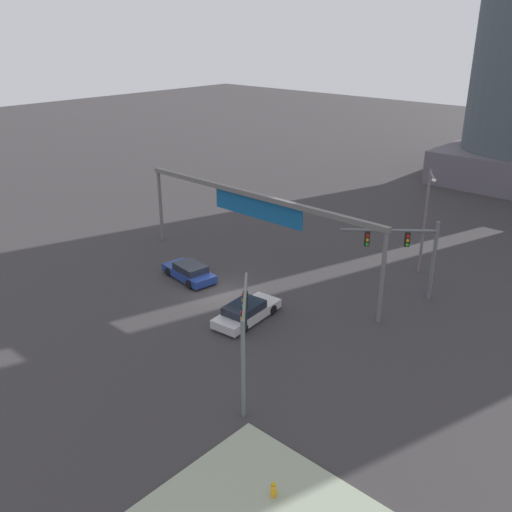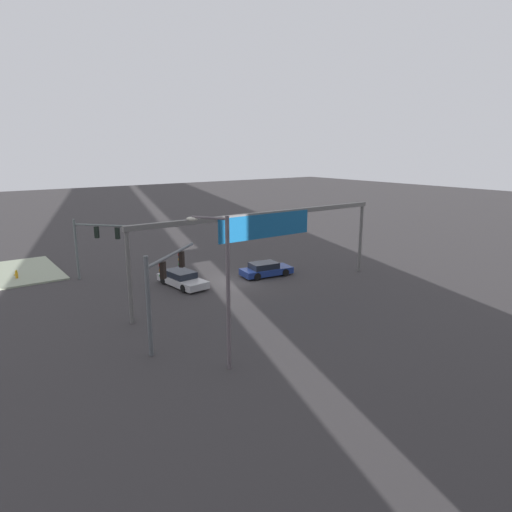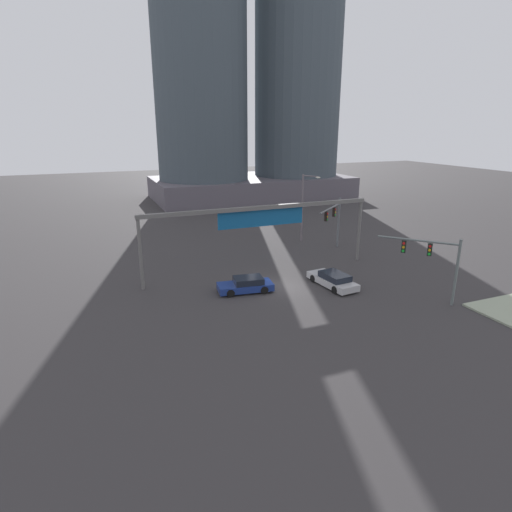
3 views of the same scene
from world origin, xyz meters
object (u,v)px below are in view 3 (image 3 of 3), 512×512
object	(u,v)px
traffic_signal_opposite_side	(334,216)
sedan_car_approaching	(333,280)
streetlamp_curved_arm	(304,203)
sedan_car_waiting_far	(246,285)
traffic_signal_near_corner	(433,256)

from	to	relation	value
traffic_signal_opposite_side	sedan_car_approaching	distance (m)	11.43
streetlamp_curved_arm	sedan_car_waiting_far	xyz separation A→B (m)	(-11.82, -12.22, -3.92)
traffic_signal_near_corner	traffic_signal_opposite_side	world-z (taller)	traffic_signal_opposite_side
traffic_signal_opposite_side	traffic_signal_near_corner	bearing A→B (deg)	47.25
traffic_signal_opposite_side	sedan_car_waiting_far	size ratio (longest dim) A/B	1.18
traffic_signal_near_corner	traffic_signal_opposite_side	xyz separation A→B (m)	(0.70, 14.86, 0.10)
traffic_signal_near_corner	sedan_car_approaching	bearing A→B (deg)	0.99
traffic_signal_near_corner	sedan_car_approaching	world-z (taller)	traffic_signal_near_corner
traffic_signal_opposite_side	streetlamp_curved_arm	size ratio (longest dim) A/B	0.71
traffic_signal_near_corner	sedan_car_waiting_far	world-z (taller)	traffic_signal_near_corner
traffic_signal_near_corner	sedan_car_waiting_far	size ratio (longest dim) A/B	1.10
streetlamp_curved_arm	sedan_car_approaching	world-z (taller)	streetlamp_curved_arm
sedan_car_approaching	traffic_signal_near_corner	bearing A→B (deg)	-143.13
traffic_signal_near_corner	streetlamp_curved_arm	distance (m)	19.42
streetlamp_curved_arm	traffic_signal_near_corner	bearing A→B (deg)	-31.66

